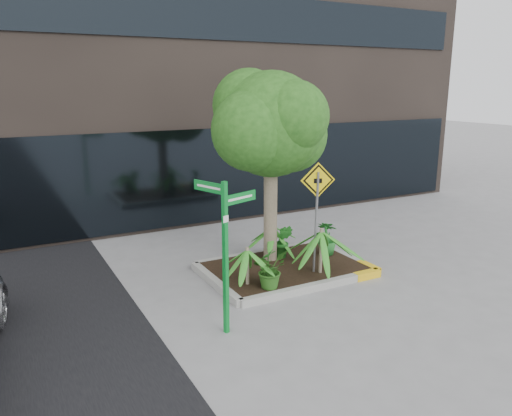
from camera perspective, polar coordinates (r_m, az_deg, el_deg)
name	(u,v)px	position (r m, az deg, el deg)	size (l,w,h in m)	color
ground	(284,279)	(10.33, 3.22, -8.06)	(80.00, 80.00, 0.00)	gray
planter	(287,268)	(10.62, 3.52, -6.84)	(3.35, 2.36, 0.15)	#9E9E99
tree	(271,124)	(10.36, 1.68, 9.52)	(2.80, 2.48, 4.20)	gray
palm_front	(321,231)	(10.02, 7.49, -2.67)	(1.05, 1.05, 1.16)	gray
palm_left	(247,250)	(9.42, -1.00, -4.82)	(0.83, 0.83, 0.92)	gray
palm_back	(273,227)	(10.97, 1.95, -2.13)	(0.82, 0.82, 0.91)	gray
shrub_a	(270,269)	(9.39, 1.58, -7.02)	(0.64, 0.64, 0.71)	#255518
shrub_b	(327,238)	(11.27, 8.11, -3.40)	(0.43, 0.43, 0.76)	#217028
shrub_c	(268,266)	(9.56, 1.37, -6.62)	(0.38, 0.38, 0.71)	#267123
shrub_d	(283,241)	(10.96, 3.10, -3.81)	(0.41, 0.41, 0.75)	#1D651E
street_sign_post	(225,240)	(7.73, -3.54, -3.71)	(0.88, 0.70, 2.46)	#0C882D
cattle_sign	(317,199)	(9.82, 6.99, 0.98)	(0.67, 0.22, 2.26)	slate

